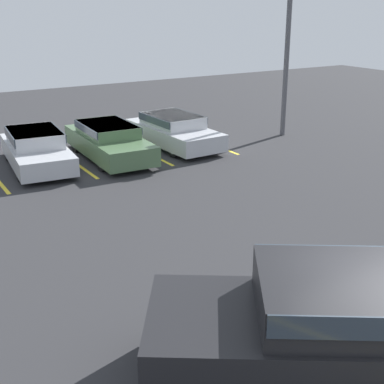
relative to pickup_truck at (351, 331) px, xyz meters
name	(u,v)px	position (x,y,z in m)	size (l,w,h in m)	color
stall_stripe_b	(74,162)	(0.50, 12.90, -0.87)	(0.12, 4.35, 0.01)	yellow
stall_stripe_c	(144,151)	(3.20, 12.90, -0.87)	(0.12, 4.35, 0.01)	yellow
stall_stripe_d	(206,142)	(5.90, 12.90, -0.87)	(0.12, 4.35, 0.01)	yellow
pickup_truck	(351,331)	(0.00, 0.00, 0.00)	(5.89, 4.87, 1.72)	black
parked_sedan_a	(36,148)	(-0.71, 13.02, -0.22)	(2.15, 4.51, 1.23)	#B7BABF
parked_sedan_b	(109,140)	(1.76, 12.77, -0.23)	(1.92, 4.77, 1.21)	#4C6B47
parked_sedan_c	(173,130)	(4.47, 12.98, -0.23)	(1.97, 4.54, 1.21)	#B7BABF
light_post	(287,48)	(9.24, 12.27, 2.61)	(0.70, 0.36, 5.81)	#515156
wheel_stop_curb	(105,137)	(2.67, 15.42, -0.81)	(1.98, 0.20, 0.14)	#B7B2A8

